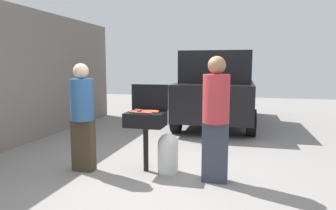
{
  "coord_description": "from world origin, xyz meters",
  "views": [
    {
      "loc": [
        1.34,
        -4.4,
        1.67
      ],
      "look_at": [
        0.07,
        0.58,
        1.0
      ],
      "focal_mm": 32.96,
      "sensor_mm": 36.0,
      "label": 1
    }
  ],
  "objects_px": {
    "hot_dog_4": "(148,113)",
    "hot_dog_5": "(145,112)",
    "hot_dog_1": "(147,113)",
    "person_right": "(216,115)",
    "hot_dog_6": "(146,111)",
    "hot_dog_11": "(155,111)",
    "hot_dog_13": "(133,112)",
    "hot_dog_14": "(154,112)",
    "hot_dog_8": "(154,112)",
    "hot_dog_0": "(137,111)",
    "hot_dog_12": "(139,110)",
    "propane_tank": "(168,152)",
    "hot_dog_7": "(133,112)",
    "hot_dog_10": "(139,113)",
    "hot_dog_3": "(152,110)",
    "hot_dog_9": "(155,111)",
    "person_left": "(82,113)",
    "bbq_grill": "(146,121)",
    "hot_dog_2": "(147,111)",
    "parked_minivan": "(218,88)"
  },
  "relations": [
    {
      "from": "hot_dog_9",
      "to": "person_left",
      "type": "xyz_separation_m",
      "value": [
        -1.08,
        -0.31,
        -0.03
      ]
    },
    {
      "from": "hot_dog_3",
      "to": "propane_tank",
      "type": "relative_size",
      "value": 0.21
    },
    {
      "from": "hot_dog_11",
      "to": "hot_dog_12",
      "type": "relative_size",
      "value": 1.0
    },
    {
      "from": "hot_dog_12",
      "to": "propane_tank",
      "type": "distance_m",
      "value": 0.82
    },
    {
      "from": "hot_dog_4",
      "to": "hot_dog_11",
      "type": "height_order",
      "value": "same"
    },
    {
      "from": "hot_dog_5",
      "to": "hot_dog_12",
      "type": "bearing_deg",
      "value": 135.09
    },
    {
      "from": "hot_dog_1",
      "to": "hot_dog_10",
      "type": "distance_m",
      "value": 0.12
    },
    {
      "from": "hot_dog_4",
      "to": "hot_dog_13",
      "type": "height_order",
      "value": "same"
    },
    {
      "from": "hot_dog_1",
      "to": "bbq_grill",
      "type": "bearing_deg",
      "value": 116.51
    },
    {
      "from": "hot_dog_2",
      "to": "hot_dog_3",
      "type": "height_order",
      "value": "same"
    },
    {
      "from": "person_right",
      "to": "hot_dog_1",
      "type": "bearing_deg",
      "value": -3.52
    },
    {
      "from": "propane_tank",
      "to": "person_right",
      "type": "relative_size",
      "value": 0.34
    },
    {
      "from": "hot_dog_11",
      "to": "hot_dog_8",
      "type": "bearing_deg",
      "value": -86.32
    },
    {
      "from": "hot_dog_6",
      "to": "hot_dog_11",
      "type": "bearing_deg",
      "value": -5.39
    },
    {
      "from": "hot_dog_6",
      "to": "hot_dog_2",
      "type": "bearing_deg",
      "value": -49.08
    },
    {
      "from": "hot_dog_3",
      "to": "propane_tank",
      "type": "xyz_separation_m",
      "value": [
        0.29,
        -0.11,
        -0.63
      ]
    },
    {
      "from": "hot_dog_7",
      "to": "person_right",
      "type": "xyz_separation_m",
      "value": [
        1.28,
        -0.11,
        0.02
      ]
    },
    {
      "from": "hot_dog_4",
      "to": "hot_dog_13",
      "type": "relative_size",
      "value": 1.0
    },
    {
      "from": "hot_dog_9",
      "to": "bbq_grill",
      "type": "bearing_deg",
      "value": -141.05
    },
    {
      "from": "hot_dog_1",
      "to": "hot_dog_8",
      "type": "distance_m",
      "value": 0.11
    },
    {
      "from": "hot_dog_4",
      "to": "hot_dog_13",
      "type": "bearing_deg",
      "value": 173.78
    },
    {
      "from": "hot_dog_4",
      "to": "person_right",
      "type": "height_order",
      "value": "person_right"
    },
    {
      "from": "hot_dog_4",
      "to": "hot_dog_10",
      "type": "height_order",
      "value": "same"
    },
    {
      "from": "hot_dog_7",
      "to": "hot_dog_10",
      "type": "xyz_separation_m",
      "value": [
        0.12,
        -0.08,
        0.0
      ]
    },
    {
      "from": "hot_dog_2",
      "to": "hot_dog_4",
      "type": "bearing_deg",
      "value": -68.24
    },
    {
      "from": "hot_dog_5",
      "to": "hot_dog_6",
      "type": "relative_size",
      "value": 1.0
    },
    {
      "from": "hot_dog_4",
      "to": "hot_dog_5",
      "type": "height_order",
      "value": "same"
    },
    {
      "from": "hot_dog_11",
      "to": "hot_dog_12",
      "type": "xyz_separation_m",
      "value": [
        -0.29,
        0.07,
        0.0
      ]
    },
    {
      "from": "hot_dog_8",
      "to": "hot_dog_5",
      "type": "bearing_deg",
      "value": 175.07
    },
    {
      "from": "hot_dog_4",
      "to": "hot_dog_12",
      "type": "bearing_deg",
      "value": 132.0
    },
    {
      "from": "bbq_grill",
      "to": "hot_dog_3",
      "type": "bearing_deg",
      "value": 63.77
    },
    {
      "from": "hot_dog_7",
      "to": "hot_dog_9",
      "type": "bearing_deg",
      "value": 27.77
    },
    {
      "from": "hot_dog_1",
      "to": "hot_dog_6",
      "type": "distance_m",
      "value": 0.18
    },
    {
      "from": "person_left",
      "to": "hot_dog_6",
      "type": "bearing_deg",
      "value": 22.86
    },
    {
      "from": "hot_dog_4",
      "to": "hot_dog_7",
      "type": "distance_m",
      "value": 0.28
    },
    {
      "from": "hot_dog_5",
      "to": "hot_dog_13",
      "type": "bearing_deg",
      "value": -151.91
    },
    {
      "from": "hot_dog_4",
      "to": "hot_dog_8",
      "type": "bearing_deg",
      "value": 62.39
    },
    {
      "from": "hot_dog_4",
      "to": "hot_dog_13",
      "type": "distance_m",
      "value": 0.25
    },
    {
      "from": "hot_dog_14",
      "to": "person_right",
      "type": "xyz_separation_m",
      "value": [
        0.96,
        -0.18,
        0.02
      ]
    },
    {
      "from": "hot_dog_13",
      "to": "hot_dog_14",
      "type": "relative_size",
      "value": 1.0
    },
    {
      "from": "propane_tank",
      "to": "parked_minivan",
      "type": "height_order",
      "value": "parked_minivan"
    },
    {
      "from": "hot_dog_8",
      "to": "hot_dog_0",
      "type": "bearing_deg",
      "value": 167.19
    },
    {
      "from": "bbq_grill",
      "to": "hot_dog_0",
      "type": "height_order",
      "value": "hot_dog_0"
    },
    {
      "from": "hot_dog_3",
      "to": "hot_dog_12",
      "type": "bearing_deg",
      "value": 178.82
    },
    {
      "from": "hot_dog_1",
      "to": "person_right",
      "type": "height_order",
      "value": "person_right"
    },
    {
      "from": "propane_tank",
      "to": "hot_dog_8",
      "type": "bearing_deg",
      "value": -164.83
    },
    {
      "from": "hot_dog_0",
      "to": "hot_dog_14",
      "type": "relative_size",
      "value": 1.0
    },
    {
      "from": "hot_dog_6",
      "to": "person_right",
      "type": "relative_size",
      "value": 0.07
    },
    {
      "from": "bbq_grill",
      "to": "hot_dog_3",
      "type": "distance_m",
      "value": 0.21
    },
    {
      "from": "propane_tank",
      "to": "bbq_grill",
      "type": "bearing_deg",
      "value": -177.06
    }
  ]
}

